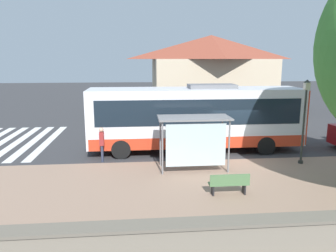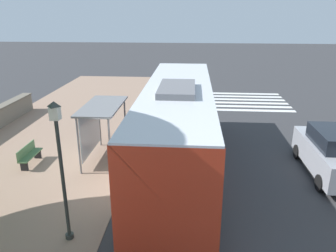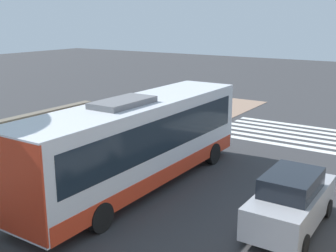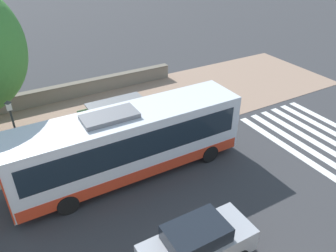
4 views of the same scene
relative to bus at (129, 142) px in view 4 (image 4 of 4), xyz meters
name	(u,v)px [view 4 (image 4 of 4)]	position (x,y,z in m)	size (l,w,h in m)	color
ground_plane	(86,163)	(-1.98, -1.87, -1.95)	(120.00, 120.00, 0.00)	#353538
sidewalk_plaza	(65,126)	(-6.48, -1.87, -1.94)	(9.00, 44.00, 0.02)	#937560
crosswalk_stripes	(321,141)	(3.02, 11.36, -1.95)	(9.00, 5.25, 0.01)	silver
stone_wall	(49,95)	(-10.53, -1.87, -1.37)	(0.60, 20.00, 1.14)	slate
bus	(129,142)	(0.00, 0.00, 0.00)	(2.76, 11.89, 3.78)	silver
bus_shelter	(116,108)	(-3.44, 0.69, 0.13)	(1.58, 3.34, 2.53)	slate
pedestrian	(195,118)	(-1.63, 5.12, -0.90)	(0.34, 0.24, 1.77)	#2D3347
bench	(89,114)	(-6.42, -0.15, -1.48)	(0.40, 1.54, 0.88)	#4C7247
street_lamp_near	(16,131)	(-2.94, -4.82, 0.54)	(0.28, 0.28, 4.19)	#2D332D
parked_car_far_lane	(197,245)	(6.25, -0.04, -1.01)	(1.92, 4.44, 1.92)	#9EA0A8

